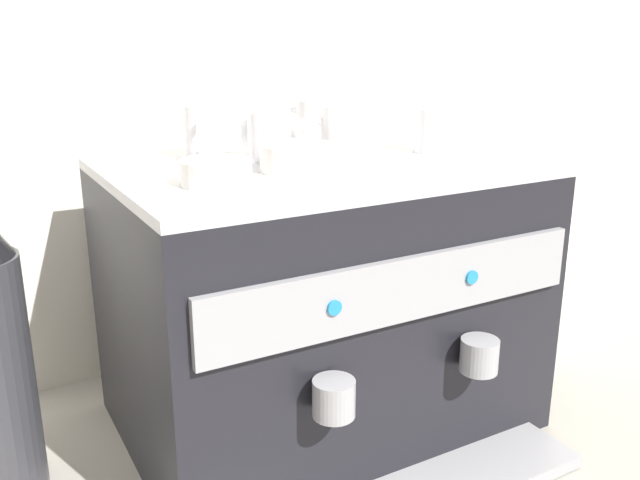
{
  "coord_description": "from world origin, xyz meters",
  "views": [
    {
      "loc": [
        -0.52,
        -0.92,
        0.64
      ],
      "look_at": [
        0.0,
        0.0,
        0.32
      ],
      "focal_mm": 38.15,
      "sensor_mm": 36.0,
      "label": 1
    }
  ],
  "objects_px": {
    "ceramic_cup_4": "(436,130)",
    "ceramic_bowl_1": "(298,158)",
    "espresso_machine": "(321,298)",
    "milk_pitcher": "(509,327)",
    "ceramic_cup_0": "(316,123)",
    "ceramic_cup_3": "(203,133)",
    "ceramic_cup_1": "(268,136)",
    "ceramic_bowl_0": "(216,173)",
    "ceramic_cup_2": "(339,134)"
  },
  "relations": [
    {
      "from": "ceramic_cup_0",
      "to": "ceramic_cup_2",
      "type": "bearing_deg",
      "value": -106.18
    },
    {
      "from": "ceramic_cup_1",
      "to": "ceramic_bowl_0",
      "type": "xyz_separation_m",
      "value": [
        -0.14,
        -0.14,
        -0.02
      ]
    },
    {
      "from": "ceramic_cup_1",
      "to": "ceramic_cup_3",
      "type": "xyz_separation_m",
      "value": [
        -0.09,
        0.06,
        0.0
      ]
    },
    {
      "from": "ceramic_cup_1",
      "to": "ceramic_cup_2",
      "type": "bearing_deg",
      "value": -33.19
    },
    {
      "from": "ceramic_cup_2",
      "to": "ceramic_cup_4",
      "type": "xyz_separation_m",
      "value": [
        0.19,
        -0.01,
        -0.01
      ]
    },
    {
      "from": "espresso_machine",
      "to": "ceramic_cup_4",
      "type": "bearing_deg",
      "value": -2.42
    },
    {
      "from": "ceramic_bowl_1",
      "to": "milk_pitcher",
      "type": "height_order",
      "value": "ceramic_bowl_1"
    },
    {
      "from": "milk_pitcher",
      "to": "ceramic_bowl_0",
      "type": "bearing_deg",
      "value": -172.06
    },
    {
      "from": "ceramic_cup_4",
      "to": "ceramic_bowl_1",
      "type": "relative_size",
      "value": 1.0
    },
    {
      "from": "espresso_machine",
      "to": "ceramic_bowl_0",
      "type": "bearing_deg",
      "value": -160.48
    },
    {
      "from": "ceramic_cup_0",
      "to": "espresso_machine",
      "type": "bearing_deg",
      "value": -116.55
    },
    {
      "from": "espresso_machine",
      "to": "milk_pitcher",
      "type": "bearing_deg",
      "value": 2.58
    },
    {
      "from": "ceramic_cup_2",
      "to": "milk_pitcher",
      "type": "distance_m",
      "value": 0.61
    },
    {
      "from": "ceramic_cup_2",
      "to": "ceramic_cup_3",
      "type": "distance_m",
      "value": 0.22
    },
    {
      "from": "ceramic_cup_4",
      "to": "ceramic_bowl_1",
      "type": "bearing_deg",
      "value": -173.14
    },
    {
      "from": "ceramic_cup_0",
      "to": "ceramic_cup_2",
      "type": "relative_size",
      "value": 1.05
    },
    {
      "from": "ceramic_cup_1",
      "to": "milk_pitcher",
      "type": "height_order",
      "value": "ceramic_cup_1"
    },
    {
      "from": "ceramic_cup_0",
      "to": "ceramic_cup_3",
      "type": "xyz_separation_m",
      "value": [
        -0.22,
        -0.03,
        0.0
      ]
    },
    {
      "from": "ceramic_cup_3",
      "to": "milk_pitcher",
      "type": "height_order",
      "value": "ceramic_cup_3"
    },
    {
      "from": "ceramic_cup_2",
      "to": "ceramic_cup_4",
      "type": "height_order",
      "value": "ceramic_cup_2"
    },
    {
      "from": "ceramic_bowl_1",
      "to": "milk_pitcher",
      "type": "distance_m",
      "value": 0.67
    },
    {
      "from": "ceramic_cup_0",
      "to": "ceramic_cup_3",
      "type": "distance_m",
      "value": 0.23
    },
    {
      "from": "espresso_machine",
      "to": "milk_pitcher",
      "type": "xyz_separation_m",
      "value": [
        0.46,
        0.02,
        -0.16
      ]
    },
    {
      "from": "espresso_machine",
      "to": "ceramic_cup_3",
      "type": "height_order",
      "value": "ceramic_cup_3"
    },
    {
      "from": "espresso_machine",
      "to": "ceramic_bowl_0",
      "type": "distance_m",
      "value": 0.32
    },
    {
      "from": "ceramic_cup_3",
      "to": "ceramic_bowl_1",
      "type": "bearing_deg",
      "value": -63.05
    },
    {
      "from": "ceramic_cup_0",
      "to": "ceramic_bowl_1",
      "type": "distance_m",
      "value": 0.24
    },
    {
      "from": "ceramic_bowl_0",
      "to": "ceramic_bowl_1",
      "type": "relative_size",
      "value": 0.85
    },
    {
      "from": "ceramic_cup_0",
      "to": "ceramic_bowl_1",
      "type": "xyz_separation_m",
      "value": [
        -0.14,
        -0.2,
        -0.02
      ]
    },
    {
      "from": "ceramic_cup_0",
      "to": "ceramic_cup_1",
      "type": "bearing_deg",
      "value": -147.38
    },
    {
      "from": "ceramic_cup_4",
      "to": "ceramic_cup_3",
      "type": "bearing_deg",
      "value": 160.32
    },
    {
      "from": "ceramic_cup_1",
      "to": "ceramic_cup_4",
      "type": "bearing_deg",
      "value": -14.91
    },
    {
      "from": "ceramic_cup_2",
      "to": "ceramic_cup_4",
      "type": "distance_m",
      "value": 0.19
    },
    {
      "from": "ceramic_bowl_0",
      "to": "ceramic_cup_2",
      "type": "bearing_deg",
      "value": 17.74
    },
    {
      "from": "espresso_machine",
      "to": "ceramic_cup_2",
      "type": "distance_m",
      "value": 0.27
    },
    {
      "from": "espresso_machine",
      "to": "milk_pitcher",
      "type": "height_order",
      "value": "espresso_machine"
    },
    {
      "from": "ceramic_bowl_0",
      "to": "milk_pitcher",
      "type": "relative_size",
      "value": 0.8
    },
    {
      "from": "ceramic_cup_1",
      "to": "ceramic_cup_3",
      "type": "height_order",
      "value": "ceramic_cup_3"
    },
    {
      "from": "ceramic_cup_3",
      "to": "milk_pitcher",
      "type": "relative_size",
      "value": 0.83
    },
    {
      "from": "espresso_machine",
      "to": "ceramic_cup_0",
      "type": "height_order",
      "value": "ceramic_cup_0"
    },
    {
      "from": "ceramic_cup_0",
      "to": "ceramic_cup_1",
      "type": "distance_m",
      "value": 0.16
    },
    {
      "from": "ceramic_cup_0",
      "to": "milk_pitcher",
      "type": "xyz_separation_m",
      "value": [
        0.39,
        -0.13,
        -0.43
      ]
    },
    {
      "from": "ceramic_cup_2",
      "to": "ceramic_bowl_1",
      "type": "relative_size",
      "value": 0.96
    },
    {
      "from": "ceramic_cup_2",
      "to": "ceramic_bowl_0",
      "type": "height_order",
      "value": "ceramic_cup_2"
    },
    {
      "from": "espresso_machine",
      "to": "ceramic_bowl_0",
      "type": "height_order",
      "value": "ceramic_bowl_0"
    },
    {
      "from": "ceramic_cup_3",
      "to": "ceramic_bowl_1",
      "type": "relative_size",
      "value": 0.88
    },
    {
      "from": "espresso_machine",
      "to": "milk_pitcher",
      "type": "relative_size",
      "value": 5.39
    },
    {
      "from": "ceramic_cup_1",
      "to": "milk_pitcher",
      "type": "relative_size",
      "value": 0.91
    },
    {
      "from": "ceramic_cup_1",
      "to": "ceramic_bowl_1",
      "type": "relative_size",
      "value": 0.97
    },
    {
      "from": "ceramic_bowl_0",
      "to": "ceramic_cup_0",
      "type": "bearing_deg",
      "value": 38.88
    }
  ]
}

